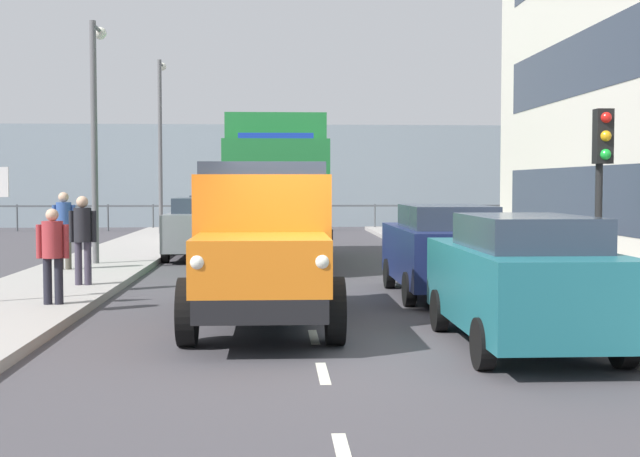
# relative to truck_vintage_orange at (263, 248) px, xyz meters

# --- Properties ---
(ground_plane) EXTENTS (80.00, 80.00, 0.00)m
(ground_plane) POSITION_rel_truck_vintage_orange_xyz_m (-0.71, -7.94, -1.18)
(ground_plane) COLOR #423F44
(sidewalk_left) EXTENTS (2.67, 37.45, 0.15)m
(sidewalk_left) POSITION_rel_truck_vintage_orange_xyz_m (-5.64, -7.94, -1.10)
(sidewalk_left) COLOR #9E9993
(sidewalk_left) RESTS_ON ground_plane
(sidewalk_right) EXTENTS (2.67, 37.45, 0.15)m
(sidewalk_right) POSITION_rel_truck_vintage_orange_xyz_m (4.22, -7.94, -1.10)
(sidewalk_right) COLOR #9E9993
(sidewalk_right) RESTS_ON ground_plane
(road_centreline_markings) EXTENTS (0.12, 32.62, 0.01)m
(road_centreline_markings) POSITION_rel_truck_vintage_orange_xyz_m (-0.71, -7.15, -1.17)
(road_centreline_markings) COLOR silver
(road_centreline_markings) RESTS_ON ground_plane
(sea_horizon) EXTENTS (80.00, 0.80, 5.00)m
(sea_horizon) POSITION_rel_truck_vintage_orange_xyz_m (-0.71, -29.67, 1.32)
(sea_horizon) COLOR #84939E
(sea_horizon) RESTS_ON ground_plane
(seawall_railing) EXTENTS (28.08, 0.08, 1.20)m
(seawall_railing) POSITION_rel_truck_vintage_orange_xyz_m (-0.71, -26.07, -0.26)
(seawall_railing) COLOR #4C5156
(seawall_railing) RESTS_ON ground_plane
(truck_vintage_orange) EXTENTS (2.17, 5.64, 2.43)m
(truck_vintage_orange) POSITION_rel_truck_vintage_orange_xyz_m (0.00, 0.00, 0.00)
(truck_vintage_orange) COLOR black
(truck_vintage_orange) RESTS_ON ground_plane
(lorry_cargo_green) EXTENTS (2.58, 8.20, 3.87)m
(lorry_cargo_green) POSITION_rel_truck_vintage_orange_xyz_m (-0.20, -10.41, 0.90)
(lorry_cargo_green) COLOR #1E7033
(lorry_cargo_green) RESTS_ON ground_plane
(car_teal_kerbside_near) EXTENTS (1.81, 4.14, 1.72)m
(car_teal_kerbside_near) POSITION_rel_truck_vintage_orange_xyz_m (-3.36, 1.66, -0.28)
(car_teal_kerbside_near) COLOR #1E6670
(car_teal_kerbside_near) RESTS_ON ground_plane
(car_navy_kerbside_1) EXTENTS (1.91, 4.16, 1.72)m
(car_navy_kerbside_1) POSITION_rel_truck_vintage_orange_xyz_m (-3.36, -3.38, -0.28)
(car_navy_kerbside_1) COLOR navy
(car_navy_kerbside_1) RESTS_ON ground_plane
(car_grey_oppositeside_0) EXTENTS (1.82, 4.35, 1.72)m
(car_grey_oppositeside_0) POSITION_rel_truck_vintage_orange_xyz_m (1.93, -11.86, -0.28)
(car_grey_oppositeside_0) COLOR slate
(car_grey_oppositeside_0) RESTS_ON ground_plane
(car_white_oppositeside_1) EXTENTS (1.95, 3.94, 1.72)m
(car_white_oppositeside_1) POSITION_rel_truck_vintage_orange_xyz_m (1.93, -17.29, -0.28)
(car_white_oppositeside_1) COLOR white
(car_white_oppositeside_1) RESTS_ON ground_plane
(pedestrian_with_bag) EXTENTS (0.53, 0.34, 1.57)m
(pedestrian_with_bag) POSITION_rel_truck_vintage_orange_xyz_m (3.44, -1.64, -0.11)
(pedestrian_with_bag) COLOR black
(pedestrian_with_bag) RESTS_ON sidewalk_right
(pedestrian_near_railing) EXTENTS (0.53, 0.34, 1.73)m
(pedestrian_near_railing) POSITION_rel_truck_vintage_orange_xyz_m (3.56, -4.32, -0.01)
(pedestrian_near_railing) COLOR #383342
(pedestrian_near_railing) RESTS_ON sidewalk_right
(pedestrian_couple_b) EXTENTS (0.53, 0.34, 1.78)m
(pedestrian_couple_b) POSITION_rel_truck_vintage_orange_xyz_m (4.66, -7.38, 0.02)
(pedestrian_couple_b) COLOR #4C473D
(pedestrian_couple_b) RESTS_ON sidewalk_right
(traffic_light_near) EXTENTS (0.28, 0.41, 3.20)m
(traffic_light_near) POSITION_rel_truck_vintage_orange_xyz_m (-5.58, -1.44, 1.29)
(traffic_light_near) COLOR black
(traffic_light_near) RESTS_ON sidewalk_left
(lamp_post_promenade) EXTENTS (0.32, 1.14, 5.96)m
(lamp_post_promenade) POSITION_rel_truck_vintage_orange_xyz_m (4.26, -9.05, 2.56)
(lamp_post_promenade) COLOR #59595B
(lamp_post_promenade) RESTS_ON sidewalk_right
(lamp_post_far) EXTENTS (0.32, 1.14, 6.83)m
(lamp_post_far) POSITION_rel_truck_vintage_orange_xyz_m (4.33, -21.59, 3.01)
(lamp_post_far) COLOR #59595B
(lamp_post_far) RESTS_ON sidewalk_right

